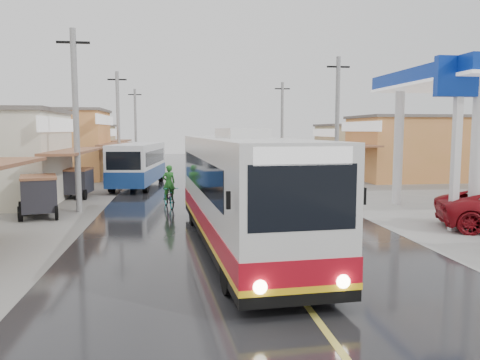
{
  "coord_description": "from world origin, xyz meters",
  "views": [
    {
      "loc": [
        -2.62,
        -12.41,
        3.64
      ],
      "look_at": [
        -0.29,
        4.86,
        1.78
      ],
      "focal_mm": 35.0,
      "sensor_mm": 36.0,
      "label": 1
    }
  ],
  "objects_px": {
    "tricycle_near": "(39,194)",
    "tricycle_far": "(78,181)",
    "second_bus": "(138,164)",
    "cyclist": "(169,194)",
    "coach_bus": "(240,191)"
  },
  "relations": [
    {
      "from": "coach_bus",
      "to": "tricycle_far",
      "type": "height_order",
      "value": "coach_bus"
    },
    {
      "from": "cyclist",
      "to": "tricycle_near",
      "type": "distance_m",
      "value": 5.64
    },
    {
      "from": "coach_bus",
      "to": "second_bus",
      "type": "relative_size",
      "value": 1.39
    },
    {
      "from": "cyclist",
      "to": "tricycle_near",
      "type": "relative_size",
      "value": 0.84
    },
    {
      "from": "coach_bus",
      "to": "tricycle_near",
      "type": "height_order",
      "value": "coach_bus"
    },
    {
      "from": "coach_bus",
      "to": "tricycle_near",
      "type": "xyz_separation_m",
      "value": [
        -7.68,
        6.05,
        -0.77
      ]
    },
    {
      "from": "tricycle_far",
      "to": "second_bus",
      "type": "bearing_deg",
      "value": 61.57
    },
    {
      "from": "coach_bus",
      "to": "tricycle_near",
      "type": "relative_size",
      "value": 4.92
    },
    {
      "from": "coach_bus",
      "to": "tricycle_near",
      "type": "bearing_deg",
      "value": 137.99
    },
    {
      "from": "tricycle_near",
      "to": "tricycle_far",
      "type": "distance_m",
      "value": 5.71
    },
    {
      "from": "tricycle_near",
      "to": "tricycle_far",
      "type": "height_order",
      "value": "tricycle_near"
    },
    {
      "from": "cyclist",
      "to": "tricycle_far",
      "type": "height_order",
      "value": "cyclist"
    },
    {
      "from": "tricycle_far",
      "to": "cyclist",
      "type": "bearing_deg",
      "value": -34.59
    },
    {
      "from": "tricycle_far",
      "to": "coach_bus",
      "type": "bearing_deg",
      "value": -54.26
    },
    {
      "from": "second_bus",
      "to": "cyclist",
      "type": "height_order",
      "value": "second_bus"
    }
  ]
}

